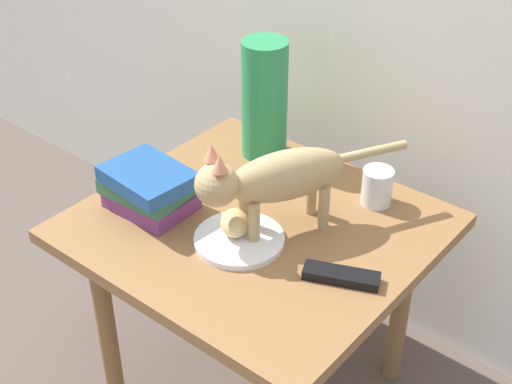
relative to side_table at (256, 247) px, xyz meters
name	(u,v)px	position (x,y,z in m)	size (l,w,h in m)	color
ground_plane	(256,383)	(0.00, 0.00, -0.44)	(6.00, 6.00, 0.00)	brown
side_table	(256,247)	(0.00, 0.00, 0.00)	(0.72, 0.67, 0.51)	olive
plate	(239,240)	(0.02, -0.08, 0.07)	(0.19, 0.19, 0.01)	white
bread_roll	(235,223)	(0.00, -0.07, 0.11)	(0.08, 0.06, 0.05)	#E0BC7A
cat	(273,178)	(0.05, 0.00, 0.20)	(0.26, 0.43, 0.23)	tan
book_stack	(149,188)	(-0.22, -0.11, 0.12)	(0.21, 0.17, 0.11)	#72337A
green_vase	(264,99)	(-0.17, 0.24, 0.22)	(0.11, 0.11, 0.30)	#288C51
candle_jar	(377,188)	(0.16, 0.23, 0.11)	(0.07, 0.07, 0.08)	silver
tv_remote	(341,276)	(0.25, -0.04, 0.08)	(0.15, 0.04, 0.02)	black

